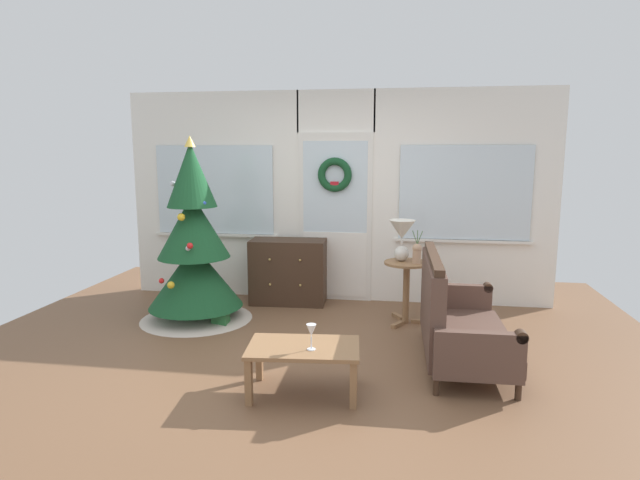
{
  "coord_description": "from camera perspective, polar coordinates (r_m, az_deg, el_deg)",
  "views": [
    {
      "loc": [
        0.82,
        -4.33,
        1.83
      ],
      "look_at": [
        0.05,
        0.55,
        1.0
      ],
      "focal_mm": 29.72,
      "sensor_mm": 36.0,
      "label": 1
    }
  ],
  "objects": [
    {
      "name": "table_lamp",
      "position": [
        5.68,
        8.81,
        0.57
      ],
      "size": [
        0.28,
        0.28,
        0.44
      ],
      "color": "silver",
      "rests_on": "side_table"
    },
    {
      "name": "coffee_table",
      "position": [
        4.1,
        -1.78,
        -12.03
      ],
      "size": [
        0.88,
        0.6,
        0.38
      ],
      "color": "#8E6642",
      "rests_on": "ground"
    },
    {
      "name": "settee_sofa",
      "position": [
        4.81,
        14.21,
        -8.35
      ],
      "size": [
        0.74,
        1.52,
        0.96
      ],
      "color": "#3D281C",
      "rests_on": "ground"
    },
    {
      "name": "christmas_tree",
      "position": [
        5.89,
        -13.39,
        -1.35
      ],
      "size": [
        1.22,
        1.22,
        1.99
      ],
      "color": "#4C331E",
      "rests_on": "ground"
    },
    {
      "name": "ground_plane",
      "position": [
        4.77,
        -1.67,
        -13.02
      ],
      "size": [
        6.76,
        6.76,
        0.0
      ],
      "primitive_type": "plane",
      "color": "brown"
    },
    {
      "name": "dresser_cabinet",
      "position": [
        6.43,
        -3.44,
        -3.41
      ],
      "size": [
        0.92,
        0.47,
        0.78
      ],
      "color": "#3D281C",
      "rests_on": "ground"
    },
    {
      "name": "gift_box",
      "position": [
        5.77,
        -10.65,
        -8.26
      ],
      "size": [
        0.16,
        0.15,
        0.16
      ],
      "primitive_type": "cube",
      "color": "#266633",
      "rests_on": "ground"
    },
    {
      "name": "wine_glass",
      "position": [
        3.95,
        -0.95,
        -9.8
      ],
      "size": [
        0.08,
        0.08,
        0.2
      ],
      "color": "silver",
      "rests_on": "coffee_table"
    },
    {
      "name": "side_table",
      "position": [
        5.73,
        9.29,
        -4.23
      ],
      "size": [
        0.5,
        0.48,
        0.67
      ],
      "color": "#8E6642",
      "rests_on": "ground"
    },
    {
      "name": "flower_vase",
      "position": [
        5.61,
        10.4,
        -1.32
      ],
      "size": [
        0.11,
        0.1,
        0.35
      ],
      "color": "tan",
      "rests_on": "side_table"
    },
    {
      "name": "back_wall_with_door",
      "position": [
        6.48,
        1.69,
        4.71
      ],
      "size": [
        5.2,
        0.19,
        2.55
      ],
      "color": "white",
      "rests_on": "ground"
    }
  ]
}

